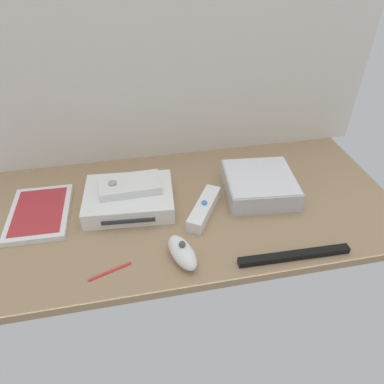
{
  "coord_description": "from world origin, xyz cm",
  "views": [
    {
      "loc": [
        -13.06,
        -65.85,
        56.95
      ],
      "look_at": [
        0.0,
        0.0,
        4.0
      ],
      "focal_mm": 33.41,
      "sensor_mm": 36.0,
      "label": 1
    }
  ],
  "objects_px": {
    "remote_wand": "(204,208)",
    "remote_nunchuk": "(182,252)",
    "game_case": "(40,213)",
    "sensor_bar": "(294,255)",
    "game_console": "(129,198)",
    "mini_computer": "(259,184)",
    "remote_classic_pad": "(130,185)",
    "stylus_pen": "(110,271)"
  },
  "relations": [
    {
      "from": "mini_computer",
      "to": "remote_nunchuk",
      "type": "height_order",
      "value": "mini_computer"
    },
    {
      "from": "remote_wand",
      "to": "game_console",
      "type": "bearing_deg",
      "value": -168.39
    },
    {
      "from": "remote_nunchuk",
      "to": "remote_classic_pad",
      "type": "distance_m",
      "value": 0.23
    },
    {
      "from": "remote_nunchuk",
      "to": "sensor_bar",
      "type": "relative_size",
      "value": 0.45
    },
    {
      "from": "sensor_bar",
      "to": "stylus_pen",
      "type": "relative_size",
      "value": 2.67
    },
    {
      "from": "game_console",
      "to": "remote_nunchuk",
      "type": "relative_size",
      "value": 2.05
    },
    {
      "from": "stylus_pen",
      "to": "sensor_bar",
      "type": "bearing_deg",
      "value": -5.6
    },
    {
      "from": "remote_classic_pad",
      "to": "stylus_pen",
      "type": "xyz_separation_m",
      "value": [
        -0.06,
        -0.21,
        -0.05
      ]
    },
    {
      "from": "remote_classic_pad",
      "to": "sensor_bar",
      "type": "height_order",
      "value": "remote_classic_pad"
    },
    {
      "from": "mini_computer",
      "to": "remote_nunchuk",
      "type": "relative_size",
      "value": 1.72
    },
    {
      "from": "mini_computer",
      "to": "remote_classic_pad",
      "type": "xyz_separation_m",
      "value": [
        -0.32,
        0.02,
        0.03
      ]
    },
    {
      "from": "remote_classic_pad",
      "to": "stylus_pen",
      "type": "height_order",
      "value": "remote_classic_pad"
    },
    {
      "from": "game_case",
      "to": "stylus_pen",
      "type": "bearing_deg",
      "value": -50.58
    },
    {
      "from": "remote_wand",
      "to": "remote_classic_pad",
      "type": "bearing_deg",
      "value": -172.16
    },
    {
      "from": "mini_computer",
      "to": "remote_classic_pad",
      "type": "distance_m",
      "value": 0.32
    },
    {
      "from": "sensor_bar",
      "to": "stylus_pen",
      "type": "height_order",
      "value": "sensor_bar"
    },
    {
      "from": "game_case",
      "to": "remote_nunchuk",
      "type": "relative_size",
      "value": 1.78
    },
    {
      "from": "remote_nunchuk",
      "to": "stylus_pen",
      "type": "height_order",
      "value": "remote_nunchuk"
    },
    {
      "from": "sensor_bar",
      "to": "game_case",
      "type": "bearing_deg",
      "value": 157.4
    },
    {
      "from": "remote_nunchuk",
      "to": "sensor_bar",
      "type": "bearing_deg",
      "value": -26.9
    },
    {
      "from": "mini_computer",
      "to": "remote_wand",
      "type": "xyz_separation_m",
      "value": [
        -0.15,
        -0.05,
        -0.01
      ]
    },
    {
      "from": "remote_wand",
      "to": "remote_nunchuk",
      "type": "xyz_separation_m",
      "value": [
        -0.08,
        -0.13,
        0.01
      ]
    },
    {
      "from": "game_console",
      "to": "sensor_bar",
      "type": "distance_m",
      "value": 0.4
    },
    {
      "from": "game_case",
      "to": "remote_nunchuk",
      "type": "xyz_separation_m",
      "value": [
        0.31,
        -0.2,
        0.01
      ]
    },
    {
      "from": "game_console",
      "to": "stylus_pen",
      "type": "distance_m",
      "value": 0.21
    },
    {
      "from": "stylus_pen",
      "to": "remote_classic_pad",
      "type": "bearing_deg",
      "value": 74.49
    },
    {
      "from": "mini_computer",
      "to": "remote_wand",
      "type": "relative_size",
      "value": 1.29
    },
    {
      "from": "game_console",
      "to": "mini_computer",
      "type": "relative_size",
      "value": 1.19
    },
    {
      "from": "remote_nunchuk",
      "to": "sensor_bar",
      "type": "distance_m",
      "value": 0.23
    },
    {
      "from": "mini_computer",
      "to": "game_case",
      "type": "relative_size",
      "value": 0.96
    },
    {
      "from": "game_console",
      "to": "sensor_bar",
      "type": "relative_size",
      "value": 0.93
    },
    {
      "from": "game_case",
      "to": "remote_wand",
      "type": "xyz_separation_m",
      "value": [
        0.38,
        -0.07,
        0.01
      ]
    },
    {
      "from": "remote_nunchuk",
      "to": "remote_classic_pad",
      "type": "height_order",
      "value": "remote_classic_pad"
    },
    {
      "from": "game_case",
      "to": "mini_computer",
      "type": "bearing_deg",
      "value": -0.49
    },
    {
      "from": "remote_wand",
      "to": "stylus_pen",
      "type": "xyz_separation_m",
      "value": [
        -0.22,
        -0.14,
        -0.01
      ]
    },
    {
      "from": "remote_wand",
      "to": "remote_classic_pad",
      "type": "distance_m",
      "value": 0.19
    },
    {
      "from": "remote_classic_pad",
      "to": "stylus_pen",
      "type": "bearing_deg",
      "value": -106.64
    },
    {
      "from": "game_case",
      "to": "stylus_pen",
      "type": "distance_m",
      "value": 0.26
    },
    {
      "from": "mini_computer",
      "to": "game_case",
      "type": "bearing_deg",
      "value": 178.1
    },
    {
      "from": "mini_computer",
      "to": "remote_classic_pad",
      "type": "bearing_deg",
      "value": 175.77
    },
    {
      "from": "game_console",
      "to": "remote_wand",
      "type": "distance_m",
      "value": 0.18
    },
    {
      "from": "remote_wand",
      "to": "remote_nunchuk",
      "type": "bearing_deg",
      "value": -88.16
    }
  ]
}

